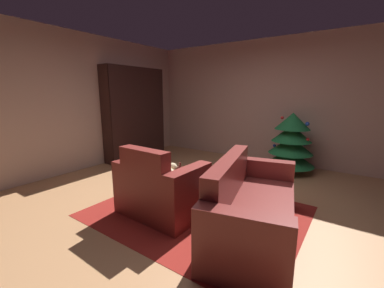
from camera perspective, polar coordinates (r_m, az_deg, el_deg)
The scene contains 11 objects.
ground_plane at distance 3.47m, azimuth 2.90°, elevation -14.40°, with size 7.09×7.09×0.00m, color #B37E52.
wall_back at distance 5.71m, azimuth 18.51°, elevation 9.35°, with size 6.03×0.06×2.69m, color tan.
wall_left at distance 5.33m, azimuth -25.59°, elevation 8.68°, with size 0.06×5.70×2.69m, color tan.
area_rug at distance 3.33m, azimuth 1.31°, elevation -15.45°, with size 2.57×2.08×0.01m, color maroon.
bookshelf_unit at distance 5.99m, azimuth -12.41°, elevation 6.95°, with size 0.34×1.60×2.11m.
armchair_red at distance 3.18m, azimuth -7.42°, elevation -10.60°, with size 1.06×0.76×0.90m.
couch_red at distance 2.83m, azimuth 13.60°, elevation -14.49°, with size 1.16×1.91×0.84m.
coffee_table at distance 3.29m, azimuth 0.69°, elevation -8.82°, with size 0.73×0.73×0.40m.
book_stack_on_table at distance 3.24m, azimuth 1.06°, elevation -7.27°, with size 0.23×0.17×0.12m.
bottle_on_table at distance 3.23m, azimuth -2.84°, elevation -6.80°, with size 0.08×0.08×0.24m.
decorated_tree at distance 5.10m, azimuth 22.15°, elevation 0.30°, with size 0.91×0.91×1.17m.
Camera 1 is at (1.64, -2.64, 1.53)m, focal length 22.79 mm.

